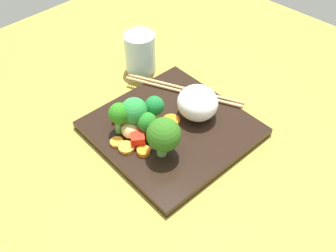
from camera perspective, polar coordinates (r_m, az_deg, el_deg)
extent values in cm
cube|color=olive|center=(68.62, 0.55, -1.43)|extent=(110.00, 110.00, 2.00)
cube|color=black|center=(67.34, 0.56, -0.39)|extent=(26.57, 26.57, 1.55)
ellipsoid|color=white|center=(67.03, 4.49, 3.53)|extent=(10.39, 10.28, 5.84)
cylinder|color=#74B05B|center=(66.64, -2.20, 1.43)|extent=(1.92, 2.12, 2.70)
sphere|color=#176A2B|center=(64.88, -2.07, 3.08)|extent=(3.46, 3.46, 3.46)
cylinder|color=#5E9B48|center=(61.47, -0.88, -3.47)|extent=(1.85, 2.12, 2.50)
sphere|color=#2B6318|center=(59.14, -0.64, -1.31)|extent=(5.58, 5.58, 5.58)
cylinder|color=#61AE46|center=(65.37, -7.48, 0.17)|extent=(2.17, 2.16, 3.14)
sphere|color=#257317|center=(63.56, -7.38, 1.91)|extent=(3.70, 3.70, 3.70)
cylinder|color=#539B4A|center=(66.09, -5.23, 0.53)|extent=(2.93, 3.01, 2.30)
sphere|color=#268338|center=(64.08, -5.16, 2.31)|extent=(4.66, 4.66, 4.66)
cylinder|color=#65AF44|center=(64.80, -3.40, -0.78)|extent=(1.43, 1.42, 1.64)
sphere|color=#1F6C1E|center=(63.32, -3.18, 0.55)|extent=(3.51, 3.51, 3.51)
cylinder|color=orange|center=(63.12, -6.29, -3.26)|extent=(3.85, 3.85, 0.66)
cylinder|color=orange|center=(64.28, -1.93, -1.86)|extent=(3.97, 3.97, 0.57)
cylinder|color=orange|center=(67.40, 0.46, 0.85)|extent=(3.92, 3.92, 0.45)
cylinder|color=orange|center=(65.12, 0.23, -1.11)|extent=(3.41, 3.41, 0.47)
cylinder|color=orange|center=(64.20, -7.77, -2.45)|extent=(2.34, 2.34, 0.57)
cylinder|color=orange|center=(62.25, -3.73, -3.83)|extent=(3.07, 3.07, 0.80)
cube|color=red|center=(68.07, -4.47, 1.73)|extent=(2.61, 2.91, 1.31)
cube|color=red|center=(65.55, -1.53, -0.21)|extent=(4.40, 4.42, 1.33)
cube|color=red|center=(63.36, -4.62, -1.85)|extent=(3.72, 3.60, 2.17)
cube|color=red|center=(67.84, -7.36, 1.28)|extent=(3.13, 3.06, 1.35)
ellipsoid|color=tan|center=(64.48, -5.68, -0.58)|extent=(4.58, 4.46, 2.67)
ellipsoid|color=tan|center=(68.32, -2.72, 2.33)|extent=(3.08, 3.33, 1.85)
cylinder|color=tan|center=(74.04, 2.49, 5.68)|extent=(22.22, 9.99, 0.62)
cylinder|color=tan|center=(73.27, 2.21, 5.19)|extent=(22.22, 9.99, 0.62)
cylinder|color=#B0D7E6|center=(79.93, -4.25, 11.01)|extent=(6.41, 6.41, 8.40)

